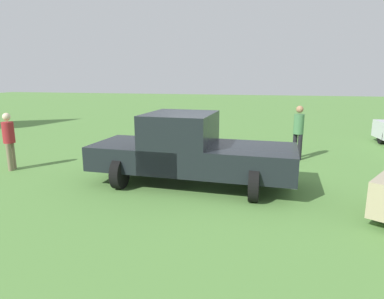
# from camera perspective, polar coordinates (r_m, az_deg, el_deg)

# --- Properties ---
(ground_plane) EXTENTS (80.00, 80.00, 0.00)m
(ground_plane) POSITION_cam_1_polar(r_m,az_deg,el_deg) (8.71, 2.73, -5.57)
(ground_plane) COLOR #54843D
(pickup_truck) EXTENTS (2.44, 5.12, 1.80)m
(pickup_truck) POSITION_cam_1_polar(r_m,az_deg,el_deg) (8.34, -0.87, 0.23)
(pickup_truck) COLOR black
(pickup_truck) RESTS_ON ground_plane
(person_bystander) EXTENTS (0.40, 0.40, 1.66)m
(person_bystander) POSITION_cam_1_polar(r_m,az_deg,el_deg) (10.94, -28.74, 1.69)
(person_bystander) COLOR #7A6B51
(person_bystander) RESTS_ON ground_plane
(person_visitor) EXTENTS (0.45, 0.45, 1.76)m
(person_visitor) POSITION_cam_1_polar(r_m,az_deg,el_deg) (11.34, 17.69, 3.29)
(person_visitor) COLOR black
(person_visitor) RESTS_ON ground_plane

